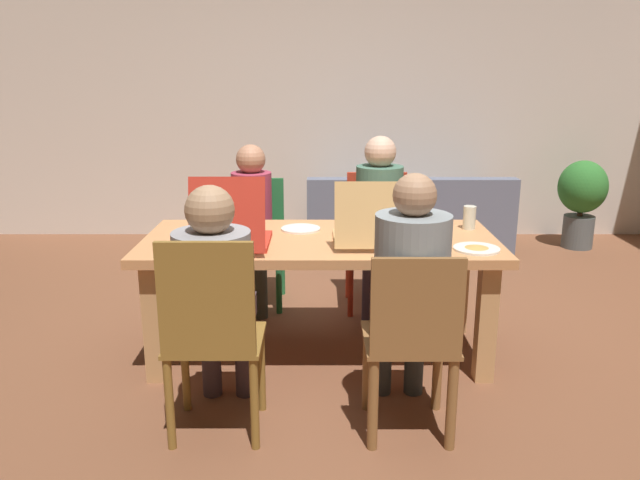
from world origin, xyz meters
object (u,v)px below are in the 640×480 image
(person_1, at_px, (409,282))
(person_2, at_px, (380,212))
(plate_0, at_px, (477,248))
(plate_1, at_px, (432,232))
(chair_3, at_px, (211,331))
(drinking_glass_1, at_px, (205,216))
(pizza_box_0, at_px, (233,236))
(plate_2, at_px, (301,229))
(chair_0, at_px, (254,235))
(person_0, at_px, (251,215))
(dining_table, at_px, (320,255))
(chair_1, at_px, (411,343))
(couch, at_px, (407,223))
(person_3, at_px, (215,286))
(drinking_glass_0, at_px, (469,218))
(pizza_box_1, at_px, (365,234))
(chair_2, at_px, (377,232))
(potted_plant, at_px, (582,196))

(person_1, xyz_separation_m, person_2, (-0.00, 1.47, 0.00))
(plate_0, distance_m, plate_1, 0.39)
(person_1, bearing_deg, chair_3, -170.22)
(drinking_glass_1, bearing_deg, person_2, 21.47)
(pizza_box_0, relative_size, plate_2, 2.04)
(chair_0, xyz_separation_m, person_0, (0.00, -0.15, 0.19))
(dining_table, distance_m, chair_1, 1.00)
(couch, bearing_deg, chair_1, -97.37)
(chair_3, relative_size, plate_1, 4.68)
(chair_0, xyz_separation_m, chair_1, (0.89, -1.83, -0.02))
(chair_0, bearing_deg, person_3, -90.00)
(chair_0, bearing_deg, plate_1, -36.26)
(drinking_glass_0, relative_size, couch, 0.08)
(chair_1, relative_size, pizza_box_1, 2.03)
(pizza_box_0, bearing_deg, plate_2, 45.24)
(chair_2, height_order, person_3, person_3)
(pizza_box_0, relative_size, potted_plant, 0.57)
(person_1, distance_m, pizza_box_1, 0.67)
(pizza_box_0, bearing_deg, couch, 61.78)
(chair_0, relative_size, person_0, 0.77)
(chair_2, height_order, pizza_box_1, pizza_box_1)
(drinking_glass_1, bearing_deg, chair_1, -46.33)
(plate_0, bearing_deg, drinking_glass_1, 161.17)
(pizza_box_1, bearing_deg, person_2, 79.17)
(pizza_box_0, xyz_separation_m, drinking_glass_0, (1.38, 0.38, 0.02))
(person_0, bearing_deg, chair_2, 5.91)
(chair_0, height_order, plate_0, chair_0)
(person_2, bearing_deg, couch, 75.04)
(chair_1, bearing_deg, potted_plant, 57.44)
(person_1, relative_size, chair_3, 1.26)
(person_0, relative_size, pizza_box_0, 2.41)
(person_1, xyz_separation_m, plate_2, (-0.53, 0.94, 0.01))
(plate_2, bearing_deg, person_1, -60.85)
(person_1, xyz_separation_m, plate_0, (0.43, 0.50, 0.02))
(chair_2, xyz_separation_m, drinking_glass_1, (-1.12, -0.60, 0.26))
(plate_0, bearing_deg, drinking_glass_0, 82.12)
(chair_2, distance_m, pizza_box_1, 1.02)
(person_1, bearing_deg, person_3, -179.68)
(chair_0, relative_size, plate_1, 4.30)
(chair_0, distance_m, chair_2, 0.89)
(person_3, height_order, drinking_glass_1, person_3)
(pizza_box_1, bearing_deg, potted_plant, 47.76)
(pizza_box_1, xyz_separation_m, drinking_glass_0, (0.65, 0.31, 0.02))
(chair_1, xyz_separation_m, drinking_glass_1, (-1.12, 1.17, 0.31))
(chair_0, xyz_separation_m, drinking_glass_0, (1.38, -0.72, 0.30))
(dining_table, xyz_separation_m, chair_3, (-0.48, -0.91, -0.08))
(chair_3, distance_m, potted_plant, 4.41)
(person_0, xyz_separation_m, chair_2, (0.89, 0.09, -0.15))
(person_3, height_order, drinking_glass_0, person_3)
(person_0, xyz_separation_m, pizza_box_0, (0.01, -0.95, 0.10))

